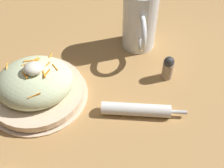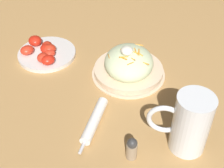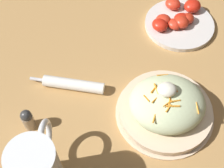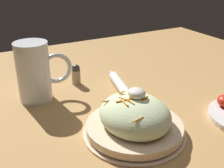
{
  "view_description": "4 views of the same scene",
  "coord_description": "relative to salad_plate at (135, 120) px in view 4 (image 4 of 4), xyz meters",
  "views": [
    {
      "loc": [
        -0.05,
        0.38,
        0.54
      ],
      "look_at": [
        -0.11,
        -0.04,
        0.07
      ],
      "focal_mm": 47.16,
      "sensor_mm": 36.0,
      "label": 1
    },
    {
      "loc": [
        -0.73,
        -0.09,
        0.65
      ],
      "look_at": [
        -0.07,
        -0.05,
        0.07
      ],
      "focal_mm": 50.26,
      "sensor_mm": 36.0,
      "label": 2
    },
    {
      "loc": [
        -0.09,
        -0.45,
        0.68
      ],
      "look_at": [
        -0.07,
        -0.06,
        0.09
      ],
      "focal_mm": 50.66,
      "sensor_mm": 36.0,
      "label": 3
    },
    {
      "loc": [
        0.51,
        -0.4,
        0.37
      ],
      "look_at": [
        -0.11,
        -0.06,
        0.05
      ],
      "focal_mm": 45.11,
      "sensor_mm": 36.0,
      "label": 4
    }
  ],
  "objects": [
    {
      "name": "salad_plate",
      "position": [
        0.0,
        0.0,
        0.0
      ],
      "size": [
        0.24,
        0.24,
        0.11
      ],
      "color": "beige",
      "rests_on": "ground_plane"
    },
    {
      "name": "salt_shaker",
      "position": [
        -0.32,
        -0.01,
        -0.0
      ],
      "size": [
        0.03,
        0.03,
        0.07
      ],
      "color": "gray",
      "rests_on": "ground_plane"
    },
    {
      "name": "beer_mug",
      "position": [
        -0.28,
        -0.15,
        0.04
      ],
      "size": [
        0.09,
        0.15,
        0.17
      ],
      "color": "white",
      "rests_on": "ground_plane"
    },
    {
      "name": "napkin_roll",
      "position": [
        -0.22,
        0.09,
        -0.02
      ],
      "size": [
        0.19,
        0.06,
        0.03
      ],
      "color": "white",
      "rests_on": "ground_plane"
    },
    {
      "name": "ground_plane",
      "position": [
        -0.06,
        0.09,
        -0.04
      ],
      "size": [
        1.43,
        1.43,
        0.0
      ],
      "primitive_type": "plane",
      "color": "#B2844C"
    }
  ]
}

